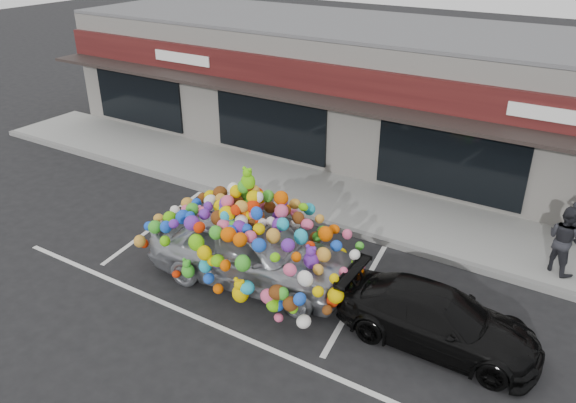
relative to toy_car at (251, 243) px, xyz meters
The scene contains 10 objects.
ground 1.23m from the toy_car, 131.09° to the left, with size 90.00×90.00×0.00m, color black.
shop_building 9.09m from the toy_car, 93.10° to the left, with size 24.00×7.20×4.31m.
sidewalk 4.67m from the toy_car, 96.12° to the left, with size 26.00×3.00×0.15m, color #969691.
kerb 3.23m from the toy_car, 99.07° to the left, with size 26.00×0.18×0.16m, color slate.
parking_stripe_left 3.89m from the toy_car, 168.35° to the left, with size 0.12×4.40×0.01m, color silver.
parking_stripe_mid 2.62m from the toy_car, 18.22° to the left, with size 0.12×4.40×0.01m, color silver.
lane_line 2.50m from the toy_car, 49.02° to the right, with size 14.00×0.12×0.01m, color silver.
toy_car is the anchor object (origin of this frame).
black_sedan 4.28m from the toy_car, ahead, with size 3.87×1.57×1.12m, color black.
pedestrian_b 7.01m from the toy_car, 33.24° to the left, with size 0.79×0.62×1.63m, color black.
Camera 1 is at (6.85, -9.19, 7.34)m, focal length 35.00 mm.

